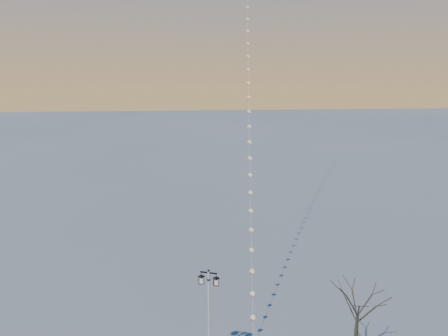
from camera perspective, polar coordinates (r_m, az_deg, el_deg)
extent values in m
cylinder|color=silver|center=(27.11, -1.95, -17.69)|extent=(0.14, 0.14, 4.95)
cylinder|color=black|center=(26.20, -1.98, -14.12)|extent=(0.21, 0.21, 0.06)
cube|color=black|center=(26.01, -1.99, -13.29)|extent=(0.97, 0.39, 0.06)
sphere|color=black|center=(25.95, -1.99, -13.04)|extent=(0.15, 0.15, 0.15)
pyramid|color=black|center=(26.19, -2.94, -13.49)|extent=(0.46, 0.46, 0.15)
cube|color=beige|center=(26.34, -2.93, -14.12)|extent=(0.27, 0.27, 0.36)
cube|color=black|center=(26.43, -2.92, -14.51)|extent=(0.32, 0.32, 0.04)
pyramid|color=black|center=(25.97, -1.02, -13.72)|extent=(0.46, 0.46, 0.15)
cube|color=beige|center=(26.12, -1.02, -14.36)|extent=(0.27, 0.27, 0.36)
cube|color=black|center=(26.21, -1.01, -14.74)|extent=(0.32, 0.32, 0.04)
cone|color=#322C21|center=(28.97, 16.60, -19.65)|extent=(0.30, 0.30, 2.50)
cone|color=#FE5C23|center=(44.25, 3.09, 18.38)|extent=(0.08, 0.08, 0.28)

